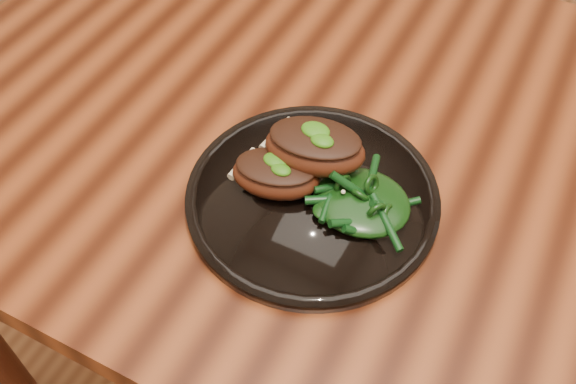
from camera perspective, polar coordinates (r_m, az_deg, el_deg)
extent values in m
cube|color=black|center=(0.81, 19.75, -0.54)|extent=(1.60, 0.80, 0.04)
cylinder|color=#3B180D|center=(1.50, -8.95, 9.58)|extent=(0.06, 0.06, 0.71)
cylinder|color=black|center=(0.73, 2.18, -0.52)|extent=(0.29, 0.29, 0.02)
torus|color=black|center=(0.73, 2.19, -0.42)|extent=(0.28, 0.28, 0.01)
cylinder|color=black|center=(0.72, 2.19, -0.27)|extent=(0.19, 0.19, 0.00)
ellipsoid|color=#471C0D|center=(0.71, -1.08, 1.45)|extent=(0.11, 0.09, 0.04)
ellipsoid|color=black|center=(0.70, -1.10, 2.27)|extent=(0.10, 0.08, 0.01)
cylinder|color=beige|center=(0.74, -4.06, 2.52)|extent=(0.01, 0.05, 0.01)
ellipsoid|color=#1A4E08|center=(0.70, -1.11, 2.58)|extent=(0.03, 0.02, 0.01)
ellipsoid|color=#471C0D|center=(0.71, 2.41, 3.86)|extent=(0.13, 0.09, 0.04)
ellipsoid|color=black|center=(0.70, 2.45, 4.84)|extent=(0.11, 0.08, 0.01)
cylinder|color=beige|center=(0.74, -1.00, 5.13)|extent=(0.02, 0.06, 0.01)
ellipsoid|color=#1A4E08|center=(0.69, 2.47, 5.22)|extent=(0.03, 0.02, 0.01)
ellipsoid|color=#1A4E08|center=(0.77, 1.78, 4.14)|extent=(0.09, 0.06, 0.01)
ellipsoid|color=black|center=(0.70, 6.55, -0.86)|extent=(0.11, 0.10, 0.02)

